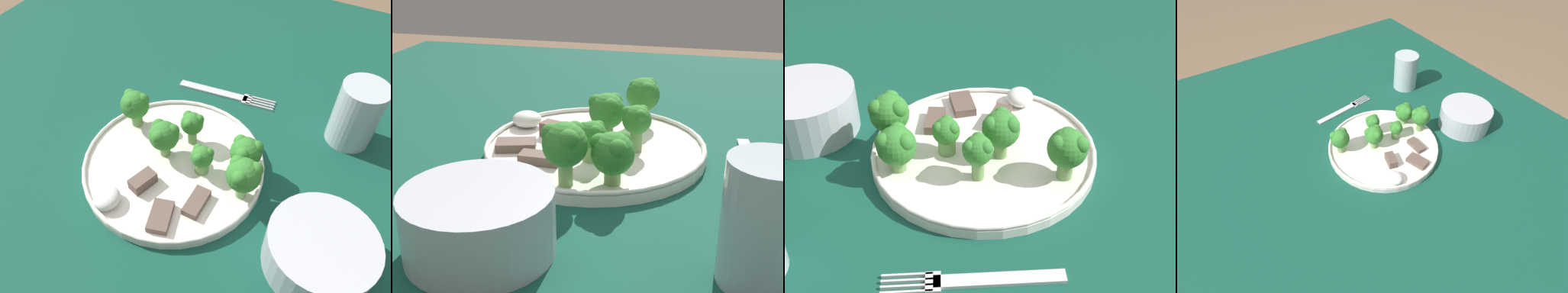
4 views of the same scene
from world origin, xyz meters
The scene contains 15 objects.
table centered at (0.00, 0.00, 0.64)m, with size 1.19×1.08×0.73m.
dinner_plate centered at (0.03, 0.04, 0.74)m, with size 0.27×0.27×0.02m.
fork centered at (-0.16, 0.04, 0.73)m, with size 0.04×0.18×0.00m.
cream_bowl centered at (0.08, 0.28, 0.76)m, with size 0.13×0.13×0.06m.
drinking_glass centered at (-0.15, 0.26, 0.78)m, with size 0.07×0.07×0.11m.
broccoli_floret_near_rim_left centered at (-0.02, 0.05, 0.78)m, with size 0.04×0.04×0.06m.
broccoli_floret_center_left centered at (-0.01, -0.05, 0.78)m, with size 0.05×0.05×0.06m.
broccoli_floret_back_left centered at (0.04, 0.16, 0.79)m, with size 0.05×0.05×0.07m.
broccoli_floret_front_left centered at (0.02, 0.02, 0.78)m, with size 0.05×0.05×0.06m.
broccoli_floret_center_back centered at (-0.01, 0.14, 0.78)m, with size 0.05×0.05×0.06m.
broccoli_floret_mid_cluster centered at (0.03, 0.09, 0.77)m, with size 0.03×0.03×0.05m.
meat_slice_front_slice centered at (0.09, 0.03, 0.75)m, with size 0.04×0.03×0.02m.
meat_slice_middle_slice centered at (0.08, 0.11, 0.75)m, with size 0.05×0.02×0.01m.
meat_slice_rear_slice centered at (0.13, 0.08, 0.75)m, with size 0.05×0.04×0.01m.
sauce_dollop centered at (0.14, 0.00, 0.75)m, with size 0.04×0.04×0.02m.
Camera 1 is at (0.34, 0.24, 1.19)m, focal length 35.00 mm.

